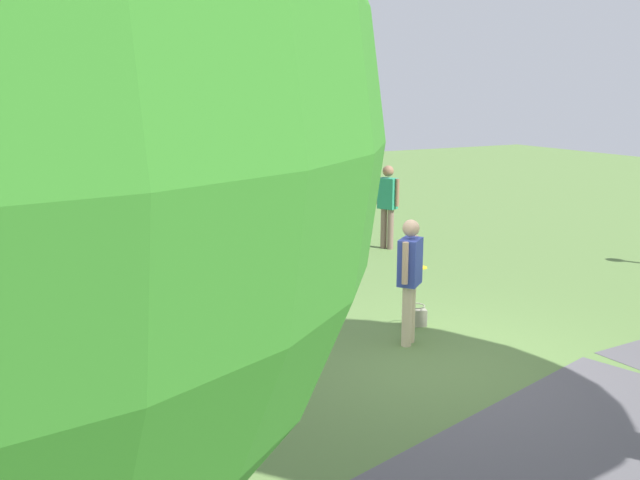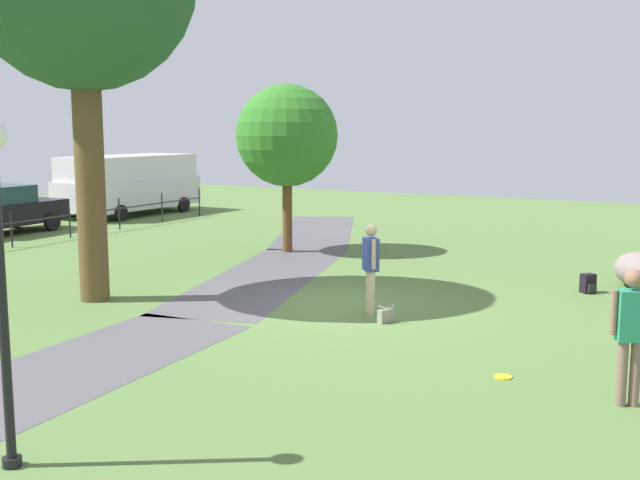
% 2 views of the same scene
% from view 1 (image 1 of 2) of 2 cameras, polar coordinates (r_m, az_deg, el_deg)
% --- Properties ---
extents(ground_plane, '(48.00, 48.00, 0.00)m').
position_cam_1_polar(ground_plane, '(9.00, 9.38, -9.66)').
color(ground_plane, '#55763A').
extents(woman_with_handbag, '(0.43, 0.41, 1.66)m').
position_cam_1_polar(woman_with_handbag, '(9.30, 7.14, -2.62)').
color(woman_with_handbag, beige).
rests_on(woman_with_handbag, ground).
extents(man_near_boulder, '(0.37, 0.48, 1.73)m').
position_cam_1_polar(man_near_boulder, '(14.76, 5.39, 3.13)').
color(man_near_boulder, '#7D6155').
rests_on(man_near_boulder, ground).
extents(handbag_on_grass, '(0.35, 0.35, 0.31)m').
position_cam_1_polar(handbag_on_grass, '(10.22, 7.57, -6.06)').
color(handbag_on_grass, gray).
rests_on(handbag_on_grass, ground).
extents(backpack_by_boulder, '(0.35, 0.35, 0.40)m').
position_cam_1_polar(backpack_by_boulder, '(11.14, -19.44, -4.84)').
color(backpack_by_boulder, black).
rests_on(backpack_by_boulder, ground).
extents(frisbee_on_grass, '(0.25, 0.25, 0.02)m').
position_cam_1_polar(frisbee_on_grass, '(13.45, 7.97, -2.17)').
color(frisbee_on_grass, yellow).
rests_on(frisbee_on_grass, ground).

